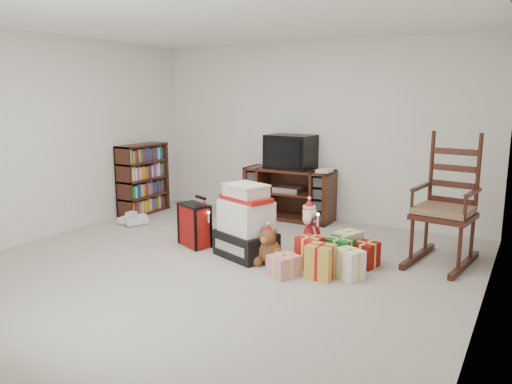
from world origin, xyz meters
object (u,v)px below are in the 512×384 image
(gift_pile, at_px, (246,226))
(crt_television, at_px, (290,152))
(sneaker_pair, at_px, (133,221))
(rocking_chair, at_px, (445,217))
(bookshelf, at_px, (143,180))
(gift_cluster, at_px, (330,258))
(tv_stand, at_px, (289,194))
(mrs_claus_figurine, at_px, (205,228))
(santa_figurine, at_px, (309,233))
(red_suitcase, at_px, (194,225))
(teddy_bear, at_px, (269,248))

(gift_pile, height_order, crt_television, crt_television)
(sneaker_pair, bearing_deg, crt_television, 49.20)
(rocking_chair, bearing_deg, bookshelf, -173.63)
(gift_pile, height_order, gift_cluster, gift_pile)
(tv_stand, xyz_separation_m, rocking_chair, (2.26, -0.88, 0.12))
(rocking_chair, relative_size, gift_cluster, 1.30)
(tv_stand, distance_m, crt_television, 0.60)
(tv_stand, relative_size, gift_pile, 1.62)
(bookshelf, bearing_deg, mrs_claus_figurine, -27.36)
(tv_stand, distance_m, rocking_chair, 2.43)
(tv_stand, height_order, rocking_chair, rocking_chair)
(bookshelf, distance_m, rocking_chair, 4.33)
(bookshelf, relative_size, santa_figurine, 1.61)
(tv_stand, bearing_deg, gift_cluster, -53.96)
(bookshelf, xyz_separation_m, santa_figurine, (2.99, -0.61, -0.25))
(gift_pile, height_order, sneaker_pair, gift_pile)
(red_suitcase, bearing_deg, tv_stand, 100.64)
(sneaker_pair, bearing_deg, rocking_chair, 17.43)
(sneaker_pair, height_order, crt_television, crt_television)
(rocking_chair, height_order, gift_pile, rocking_chair)
(rocking_chair, bearing_deg, red_suitcase, -153.73)
(mrs_claus_figurine, relative_size, gift_cluster, 0.51)
(teddy_bear, height_order, mrs_claus_figurine, mrs_claus_figurine)
(rocking_chair, bearing_deg, tv_stand, 166.73)
(tv_stand, xyz_separation_m, bookshelf, (-2.07, -0.76, 0.14))
(gift_pile, distance_m, santa_figurine, 0.71)
(santa_figurine, relative_size, crt_television, 0.97)
(red_suitcase, relative_size, crt_television, 0.89)
(rocking_chair, bearing_deg, gift_pile, -146.88)
(red_suitcase, xyz_separation_m, teddy_bear, (1.07, -0.13, -0.08))
(teddy_bear, bearing_deg, gift_pile, 163.37)
(tv_stand, height_order, santa_figurine, tv_stand)
(teddy_bear, distance_m, mrs_claus_figurine, 0.99)
(red_suitcase, xyz_separation_m, mrs_claus_figurine, (0.10, 0.07, -0.04))
(sneaker_pair, bearing_deg, gift_pile, -0.67)
(bookshelf, bearing_deg, red_suitcase, -30.48)
(tv_stand, distance_m, red_suitcase, 1.80)
(red_suitcase, height_order, crt_television, crt_television)
(rocking_chair, height_order, santa_figurine, rocking_chair)
(red_suitcase, height_order, sneaker_pair, red_suitcase)
(teddy_bear, bearing_deg, crt_television, 109.74)
(santa_figurine, height_order, sneaker_pair, santa_figurine)
(bookshelf, distance_m, teddy_bear, 2.99)
(sneaker_pair, distance_m, gift_cluster, 3.06)
(gift_pile, bearing_deg, red_suitcase, -161.93)
(mrs_claus_figurine, bearing_deg, crt_television, 80.32)
(tv_stand, bearing_deg, mrs_claus_figurine, -100.90)
(tv_stand, height_order, sneaker_pair, tv_stand)
(crt_television, bearing_deg, bookshelf, -156.93)
(santa_figurine, xyz_separation_m, crt_television, (-0.91, 1.39, 0.72))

